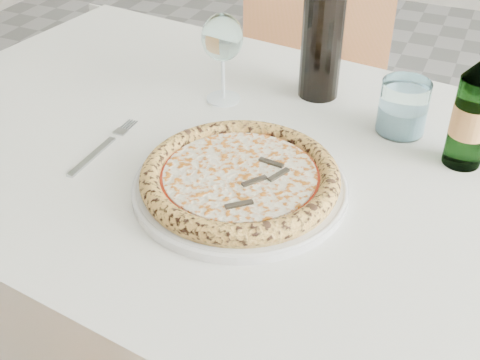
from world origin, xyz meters
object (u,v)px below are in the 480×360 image
Objects in this scene: tumbler at (403,111)px; wine_bottle at (323,28)px; chair_far at (317,80)px; beer_bottle at (473,112)px; wine_glass at (222,40)px; pizza at (240,177)px; dining_table at (263,201)px; plate at (240,186)px.

wine_bottle reaches higher than tumbler.
beer_bottle reaches higher than chair_far.
tumbler is at bearing 3.43° from wine_glass.
wine_glass reaches higher than pizza.
beer_bottle is at bearing 21.09° from dining_table.
beer_bottle is at bearing 35.94° from pizza.
wine_glass is (-0.15, 0.25, 0.11)m from plate.
wine_bottle reaches higher than pizza.
wine_bottle reaches higher than plate.
wine_bottle reaches higher than chair_far.
wine_bottle is at bearing 88.08° from pizza.
dining_table is 4.84× the size of wine_bottle.
chair_far reaches higher than dining_table.
tumbler is at bearing 43.12° from dining_table.
wine_glass is at bearing -149.28° from wine_bottle.
pizza is at bearing -124.05° from tumbler.
dining_table is 0.14m from plate.
chair_far is 2.99× the size of wine_bottle.
wine_glass is 0.73× the size of beer_bottle.
chair_far is 2.87× the size of plate.
pizza is 0.31m from wine_glass.
beer_bottle reaches higher than pizza.
wine_bottle is at bearing -74.02° from chair_far.
chair_far reaches higher than pizza.
dining_table is 0.77m from chair_far.
beer_bottle is (0.29, 0.11, 0.18)m from dining_table.
pizza reaches higher than dining_table.
chair_far reaches higher than plate.
wine_glass is (-0.15, 0.15, 0.21)m from dining_table.
pizza is at bearing -90.01° from dining_table.
plate is at bearing -81.19° from chair_far.
chair_far is at bearing 118.90° from tumbler.
dining_table is at bearing 90.00° from plate.
dining_table is 1.62× the size of chair_far.
tumbler reaches higher than pizza.
beer_bottle is at bearing -25.05° from wine_bottle.
beer_bottle reaches higher than tumbler.
chair_far is 0.63m from wine_bottle.
pizza is 0.37m from beer_bottle.
chair_far is at bearing 99.98° from dining_table.
wine_bottle is (0.01, 0.25, 0.22)m from dining_table.
dining_table is 0.33m from wine_bottle.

